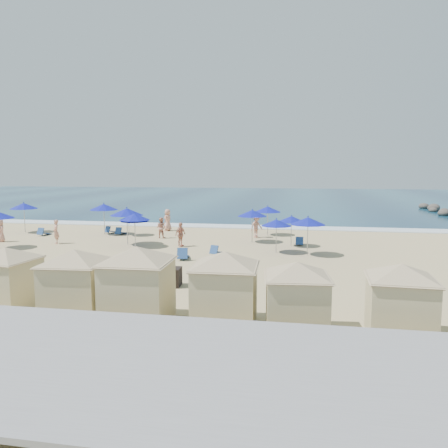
{
  "coord_description": "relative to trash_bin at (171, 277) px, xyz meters",
  "views": [
    {
      "loc": [
        7.7,
        -23.47,
        5.26
      ],
      "look_at": [
        3.01,
        3.0,
        1.86
      ],
      "focal_mm": 35.0,
      "sensor_mm": 36.0,
      "label": 1
    }
  ],
  "objects": [
    {
      "name": "umbrella_0",
      "position": [
        -16.94,
        14.07,
        1.79
      ],
      "size": [
        2.24,
        2.24,
        2.55
      ],
      "color": "#A5A8AD",
      "rests_on": "ground"
    },
    {
      "name": "cabana_5",
      "position": [
        8.79,
        -4.66,
        1.08
      ],
      "size": [
        4.16,
        4.16,
        2.61
      ],
      "color": "#C7B888",
      "rests_on": "ground"
    },
    {
      "name": "beachgoer_3",
      "position": [
        2.35,
        14.64,
        0.46
      ],
      "size": [
        1.25,
        1.29,
        1.77
      ],
      "primitive_type": "imported",
      "rotation": [
        0.0,
        0.0,
        0.84
      ],
      "color": "tan",
      "rests_on": "ground"
    },
    {
      "name": "ocean",
      "position": [
        -2.01,
        59.97,
        -0.39
      ],
      "size": [
        160.0,
        80.0,
        0.06
      ],
      "primitive_type": "cube",
      "color": "#0D2F4A",
      "rests_on": "ground"
    },
    {
      "name": "umbrella_9",
      "position": [
        3.09,
        16.03,
        1.66
      ],
      "size": [
        2.1,
        2.1,
        2.39
      ],
      "color": "#A5A8AD",
      "rests_on": "ground"
    },
    {
      "name": "beachgoer_2",
      "position": [
        -2.34,
        9.83,
        0.41
      ],
      "size": [
        0.78,
        1.05,
        1.66
      ],
      "primitive_type": "imported",
      "rotation": [
        0.0,
        0.0,
        1.14
      ],
      "color": "tan",
      "rests_on": "ground"
    },
    {
      "name": "beach_chair_1",
      "position": [
        -9.68,
        14.78,
        -0.2
      ],
      "size": [
        0.93,
        1.26,
        0.63
      ],
      "color": "navy",
      "rests_on": "ground"
    },
    {
      "name": "beach_chair_5",
      "position": [
        5.63,
        11.74,
        -0.2
      ],
      "size": [
        0.54,
        1.18,
        0.64
      ],
      "color": "navy",
      "rests_on": "ground"
    },
    {
      "name": "ground",
      "position": [
        -2.01,
        4.97,
        -0.42
      ],
      "size": [
        160.0,
        160.0,
        0.0
      ],
      "primitive_type": "plane",
      "color": "tan",
      "rests_on": "ground"
    },
    {
      "name": "cabana_3",
      "position": [
        3.24,
        -4.49,
        1.18
      ],
      "size": [
        4.46,
        4.46,
        2.8
      ],
      "color": "#C7B888",
      "rests_on": "ground"
    },
    {
      "name": "umbrella_4",
      "position": [
        -7.73,
        13.96,
        1.43
      ],
      "size": [
        1.88,
        1.88,
        2.14
      ],
      "color": "#A5A8AD",
      "rests_on": "ground"
    },
    {
      "name": "umbrella_10",
      "position": [
        5.07,
        11.23,
        1.46
      ],
      "size": [
        1.9,
        1.9,
        2.17
      ],
      "color": "#A5A8AD",
      "rests_on": "ground"
    },
    {
      "name": "umbrella_7",
      "position": [
        2.26,
        12.46,
        1.69
      ],
      "size": [
        2.14,
        2.14,
        2.43
      ],
      "color": "#A5A8AD",
      "rests_on": "ground"
    },
    {
      "name": "beachgoer_1",
      "position": [
        -4.81,
        13.16,
        0.38
      ],
      "size": [
        0.85,
        0.71,
        1.59
      ],
      "primitive_type": "imported",
      "rotation": [
        0.0,
        0.0,
        2.99
      ],
      "color": "tan",
      "rests_on": "ground"
    },
    {
      "name": "umbrella_8",
      "position": [
        4.19,
        8.72,
        1.49
      ],
      "size": [
        1.94,
        1.94,
        2.21
      ],
      "color": "#A5A8AD",
      "rests_on": "ground"
    },
    {
      "name": "beach_chair_0",
      "position": [
        -14.44,
        12.74,
        -0.19
      ],
      "size": [
        0.67,
        1.25,
        0.66
      ],
      "color": "navy",
      "rests_on": "ground"
    },
    {
      "name": "umbrella_5",
      "position": [
        -5.36,
        9.23,
        1.52
      ],
      "size": [
        1.97,
        1.97,
        2.24
      ],
      "color": "#A5A8AD",
      "rests_on": "ground"
    },
    {
      "name": "trash_bin",
      "position": [
        0.0,
        0.0,
        0.0
      ],
      "size": [
        0.89,
        0.89,
        0.84
      ],
      "primitive_type": "cube",
      "rotation": [
        0.0,
        0.0,
        0.07
      ],
      "color": "black",
      "rests_on": "ground"
    },
    {
      "name": "umbrella_11",
      "position": [
        6.13,
        8.28,
        1.7
      ],
      "size": [
        2.14,
        2.14,
        2.44
      ],
      "color": "#A5A8AD",
      "rests_on": "ground"
    },
    {
      "name": "surf_line",
      "position": [
        -2.01,
        20.47,
        -0.38
      ],
      "size": [
        160.0,
        2.5,
        0.08
      ],
      "primitive_type": "cube",
      "color": "white",
      "rests_on": "ground"
    },
    {
      "name": "seawall",
      "position": [
        -2.01,
        -8.52,
        0.23
      ],
      "size": [
        160.0,
        6.1,
        1.22
      ],
      "color": "gray",
      "rests_on": "ground"
    },
    {
      "name": "umbrella_2",
      "position": [
        -9.91,
        14.17,
        1.81
      ],
      "size": [
        2.26,
        2.26,
        2.57
      ],
      "color": "#A5A8AD",
      "rests_on": "ground"
    },
    {
      "name": "cabana_2",
      "position": [
        0.24,
        -4.68,
        1.25
      ],
      "size": [
        4.65,
        4.65,
        2.92
      ],
      "color": "#C7B888",
      "rests_on": "ground"
    },
    {
      "name": "cabana_4",
      "position": [
        5.62,
        -4.86,
        1.07
      ],
      "size": [
        4.12,
        4.12,
        2.59
      ],
      "color": "#C7B888",
      "rests_on": "ground"
    },
    {
      "name": "beach_chair_3",
      "position": [
        -1.03,
        5.73,
        -0.16
      ],
      "size": [
        0.82,
        1.44,
        0.75
      ],
      "color": "navy",
      "rests_on": "ground"
    },
    {
      "name": "beach_chair_2",
      "position": [
        -8.56,
        14.2,
        -0.2
      ],
      "size": [
        0.69,
        1.23,
        0.64
      ],
      "color": "navy",
      "rests_on": "ground"
    },
    {
      "name": "umbrella_3",
      "position": [
        -6.21,
        9.96,
        1.88
      ],
      "size": [
        2.33,
        2.33,
        2.65
      ],
      "color": "#A5A8AD",
      "rests_on": "ground"
    },
    {
      "name": "umbrella_6",
      "position": [
        -5.32,
        9.14,
        1.64
      ],
      "size": [
        2.09,
        2.09,
        2.38
      ],
      "color": "#A5A8AD",
      "rests_on": "ground"
    },
    {
      "name": "beach_chair_4",
      "position": [
        0.63,
        7.45,
        -0.2
      ],
      "size": [
        0.88,
        1.27,
        0.64
      ],
      "color": "navy",
      "rests_on": "ground"
    },
    {
      "name": "beachgoer_0",
      "position": [
        -11.33,
        9.44,
        0.43
      ],
      "size": [
        0.7,
        0.74,
        1.7
      ],
      "primitive_type": "imported",
      "rotation": [
        0.0,
        0.0,
        5.37
      ],
      "color": "tan",
      "rests_on": "ground"
    },
    {
      "name": "cabana_1",
      "position": [
        -2.12,
        -4.59,
        1.13
      ],
      "size": [
        4.29,
        4.29,
        2.7
      ],
      "color": "#C7B888",
      "rests_on": "ground"
    },
    {
      "name": "beachgoer_4",
      "position": [
        -5.5,
        17.08,
        0.51
      ],
      "size": [
        0.78,
        1.02,
        1.85
      ],
      "primitive_type": "imported",
      "rotation": [
        0.0,
        0.0,
        4.48
      ],
      "color": "tan",
      "rests_on": "ground"
    },
    {
      "name": "cabana_0",
      "position": [
        -5.1,
        -4.22,
        1.07
      ],
      "size": [
        4.14,
        4.14,
        2.61
      ],
      "color": "#C7B888",
      "rests_on": "ground"
    },
    {
      "name": "beachgoer_5",
      "position": [
        -15.7,
        9.45,
        0.4
      ],
      "size": [
        0.96,
        0.87,
        1.65
      ],
      "primitive_type": "imported",
      "rotation": [
        0.0,
        0.0,
        5.73
      ],
      "color": "tan",
      "rests_on": "ground"
    }
  ]
}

